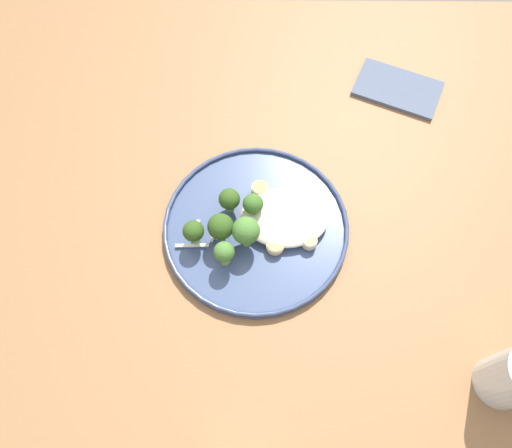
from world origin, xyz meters
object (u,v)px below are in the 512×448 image
seared_scallop_right_edge (260,189)px  seared_scallop_front_small (309,242)px  broccoli_floret_tall_stalk (221,227)px  seared_scallop_large_seared (272,209)px  broccoli_floret_rear_charred (229,200)px  seared_scallop_left_edge (287,209)px  broccoli_floret_center_pile (253,205)px  seared_scallop_tiny_bay (275,246)px  broccoli_floret_split_head (246,231)px  dinner_plate (256,227)px  seared_scallop_tilted_round (311,220)px  seared_scallop_on_noodles (282,221)px  folded_napkin (398,89)px  broccoli_floret_beside_noodles (224,253)px  broccoli_floret_small_sprig (194,232)px

seared_scallop_right_edge → seared_scallop_front_small: seared_scallop_right_edge is taller
seared_scallop_right_edge → broccoli_floret_tall_stalk: 0.10m
seared_scallop_large_seared → seared_scallop_front_small: bearing=135.2°
broccoli_floret_rear_charred → seared_scallop_left_edge: bearing=176.5°
seared_scallop_left_edge → broccoli_floret_rear_charred: size_ratio=0.61×
broccoli_floret_tall_stalk → broccoli_floret_center_pile: bearing=-140.1°
seared_scallop_large_seared → broccoli_floret_tall_stalk: 0.09m
seared_scallop_left_edge → seared_scallop_front_small: size_ratio=1.27×
seared_scallop_left_edge → seared_scallop_tiny_bay: (0.02, 0.06, -0.00)m
seared_scallop_right_edge → broccoli_floret_split_head: 0.09m
dinner_plate → seared_scallop_tilted_round: seared_scallop_tilted_round is taller
seared_scallop_on_noodles → broccoli_floret_tall_stalk: size_ratio=0.44×
seared_scallop_on_noodles → folded_napkin: size_ratio=0.18×
seared_scallop_right_edge → broccoli_floret_beside_noodles: broccoli_floret_beside_noodles is taller
seared_scallop_tiny_bay → broccoli_floret_center_pile: size_ratio=0.52×
seared_scallop_tiny_bay → broccoli_floret_center_pile: (0.03, -0.06, 0.02)m
seared_scallop_front_small → broccoli_floret_small_sprig: broccoli_floret_small_sprig is taller
dinner_plate → broccoli_floret_center_pile: 0.04m
seared_scallop_on_noodles → seared_scallop_tiny_bay: bearing=74.3°
seared_scallop_front_small → broccoli_floret_center_pile: (0.09, -0.05, 0.02)m
folded_napkin → seared_scallop_tilted_round: bearing=58.2°
broccoli_floret_tall_stalk → dinner_plate: bearing=-159.9°
dinner_plate → broccoli_floret_beside_noodles: broccoli_floret_beside_noodles is taller
seared_scallop_large_seared → seared_scallop_left_edge: bearing=178.8°
seared_scallop_large_seared → broccoli_floret_tall_stalk: size_ratio=0.44×
dinner_plate → seared_scallop_left_edge: bearing=-151.7°
broccoli_floret_center_pile → broccoli_floret_rear_charred: (0.04, -0.01, -0.00)m
seared_scallop_tilted_round → broccoli_floret_beside_noodles: bearing=26.6°
seared_scallop_left_edge → broccoli_floret_beside_noodles: bearing=41.9°
seared_scallop_right_edge → broccoli_floret_small_sprig: size_ratio=0.52×
seared_scallop_on_noodles → seared_scallop_left_edge: seared_scallop_left_edge is taller
seared_scallop_right_edge → seared_scallop_left_edge: bearing=140.5°
dinner_plate → seared_scallop_left_edge: 0.06m
seared_scallop_large_seared → broccoli_floret_rear_charred: 0.07m
broccoli_floret_small_sprig → folded_napkin: broccoli_floret_small_sprig is taller
broccoli_floret_center_pile → folded_napkin: 0.37m
seared_scallop_front_small → broccoli_floret_tall_stalk: bearing=-4.5°
seared_scallop_tilted_round → broccoli_floret_beside_noodles: size_ratio=0.58×
folded_napkin → broccoli_floret_beside_noodles: bearing=48.5°
seared_scallop_front_small → broccoli_floret_rear_charred: 0.14m
seared_scallop_right_edge → seared_scallop_large_seared: 0.04m
broccoli_floret_beside_noodles → broccoli_floret_center_pile: 0.09m
broccoli_floret_center_pile → broccoli_floret_small_sprig: 0.10m
dinner_plate → broccoli_floret_beside_noodles: bearing=51.9°
seared_scallop_large_seared → dinner_plate: bearing=46.4°
seared_scallop_right_edge → broccoli_floret_beside_noodles: 0.13m
seared_scallop_on_noodles → broccoli_floret_center_pile: bearing=-19.5°
seared_scallop_front_small → broccoli_floret_split_head: 0.10m
seared_scallop_large_seared → broccoli_floret_rear_charred: (0.07, -0.00, 0.02)m
broccoli_floret_rear_charred → seared_scallop_right_edge: bearing=-147.9°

